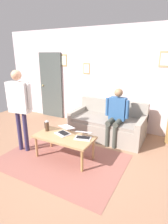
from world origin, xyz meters
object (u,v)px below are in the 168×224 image
Objects in this scene: couch at (108,125)px; laptop_center at (83,136)px; interior_door at (51,86)px; person_seated at (116,113)px; coffee_table at (64,139)px; french_press at (47,126)px; laptop_left at (64,131)px; person_standing at (19,101)px.

couch is 1.27m from laptop_center.
person_seated is at bearing 161.54° from interior_door.
person_seated is at bearing -120.17° from coffee_table.
french_press reaches higher than laptop_center.
coffee_table is at bearing 132.71° from interior_door.
person_standing is (0.89, 0.27, 0.58)m from laptop_left.
coffee_table is (0.38, 1.37, 0.12)m from couch.
couch is at bearing -39.19° from person_seated.
couch reaches higher than coffee_table.
interior_door is at bearing -47.29° from coffee_table.
person_seated reaches higher than coffee_table.
laptop_center is at bearing -168.53° from person_standing.
person_standing is 2.11m from person_seated.
person_standing is (1.34, 1.52, 0.80)m from couch.
coffee_table is 1.35m from person_seated.
laptop_left reaches higher than coffee_table.
couch is 4.87× the size of laptop_center.
interior_door is at bearing -40.41° from laptop_center.
coffee_table is (-1.82, 1.97, -0.60)m from interior_door.
laptop_center is (-0.36, -0.11, 0.09)m from coffee_table.
laptop_left is (0.07, -0.11, 0.10)m from coffee_table.
person_standing is at bearing 111.98° from interior_door.
interior_door is 1.75× the size of coffee_table.
french_press is 0.14× the size of person_standing.
person_seated reaches higher than laptop_center.
person_standing reaches higher than laptop_left.
coffee_table is at bearing -170.71° from person_standing.
person_standing is (0.96, 0.16, 0.68)m from coffee_table.
laptop_center reaches higher than coffee_table.
laptop_left is at bearing -170.95° from french_press.
person_seated is at bearing 140.81° from couch.
laptop_center is 0.21× the size of person_standing.
interior_door is 1.60× the size of person_seated.
french_press is at bearing -157.26° from person_standing.
coffee_table is at bearing 173.40° from french_press.
couch is (-2.20, 0.60, -0.72)m from interior_door.
laptop_left is at bearing -0.40° from laptop_center.
person_seated is at bearing -125.62° from laptop_left.
person_seated is (-2.48, 0.83, -0.30)m from interior_door.
french_press is (0.84, 1.31, 0.28)m from couch.
coffee_table is 2.88× the size of laptop_left.
interior_door is 2.75m from coffee_table.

